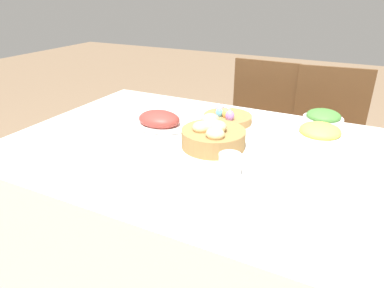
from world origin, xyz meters
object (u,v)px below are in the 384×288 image
drinking_cup (230,165)px  chair_far_right (325,139)px  dinner_plate (140,184)px  butter_dish (115,141)px  ham_platter (159,120)px  knife (185,197)px  pineapple_bowl (319,136)px  egg_basket (227,118)px  spoon (193,199)px  fork (101,173)px  green_salad_bowl (323,120)px  chair_far_center (256,127)px  bread_basket (213,135)px

drinking_cup → chair_far_right: bearing=78.6°
dinner_plate → butter_dish: butter_dish is taller
ham_platter → knife: size_ratio=1.58×
pineapple_bowl → butter_dish: size_ratio=1.84×
egg_basket → drinking_cup: 0.50m
chair_far_right → spoon: size_ratio=4.60×
pineapple_bowl → dinner_plate: (-0.47, -0.56, -0.04)m
chair_far_right → fork: bearing=-121.5°
spoon → pineapple_bowl: bearing=59.2°
green_salad_bowl → fork: bearing=-128.5°
drinking_cup → butter_dish: bearing=176.0°
chair_far_right → knife: bearing=-108.5°
green_salad_bowl → pineapple_bowl: bearing=-86.6°
ham_platter → dinner_plate: bearing=-65.2°
dinner_plate → butter_dish: (-0.27, 0.22, 0.01)m
pineapple_bowl → spoon: size_ratio=0.96×
butter_dish → knife: bearing=-26.7°
chair_far_right → chair_far_center: (-0.42, 0.00, 0.00)m
egg_basket → green_salad_bowl: (0.41, 0.12, 0.02)m
egg_basket → drinking_cup: size_ratio=2.78×
chair_far_right → egg_basket: chair_far_right is taller
ham_platter → pineapple_bowl: 0.69m
green_salad_bowl → knife: 0.83m
fork → spoon: size_ratio=1.00×
pineapple_bowl → chair_far_right: bearing=91.3°
chair_far_center → dinner_plate: bearing=-90.3°
bread_basket → chair_far_right: bearing=67.6°
knife → drinking_cup: drinking_cup is taller
chair_far_center → fork: (-0.19, -1.25, 0.24)m
egg_basket → chair_far_right: bearing=55.9°
bread_basket → butter_dish: (-0.36, -0.16, -0.03)m
pineapple_bowl → dinner_plate: pineapple_bowl is taller
knife → butter_dish: bearing=157.8°
dinner_plate → drinking_cup: 0.30m
egg_basket → bread_basket: bearing=-80.6°
chair_far_center → ham_platter: 0.85m
butter_dish → egg_basket: bearing=53.8°
egg_basket → fork: size_ratio=1.17×
green_salad_bowl → dinner_plate: green_salad_bowl is taller
dinner_plate → bread_basket: bearing=76.5°
egg_basket → knife: egg_basket is taller
butter_dish → chair_far_center: bearing=73.9°
chair_far_center → dinner_plate: size_ratio=3.30×
egg_basket → ham_platter: egg_basket is taller
pineapple_bowl → spoon: pineapple_bowl is taller
dinner_plate → butter_dish: bearing=141.4°
drinking_cup → knife: bearing=-112.3°
green_salad_bowl → dinner_plate: 0.90m
spoon → drinking_cup: size_ratio=2.37×
green_salad_bowl → fork: (-0.61, -0.77, -0.04)m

